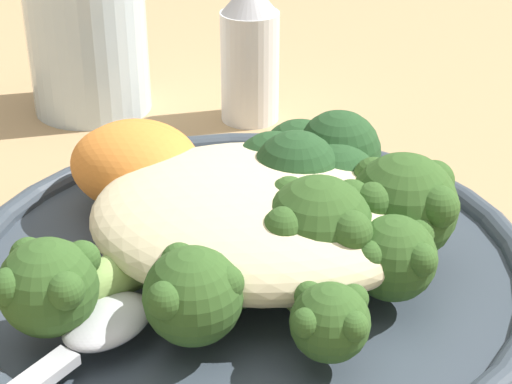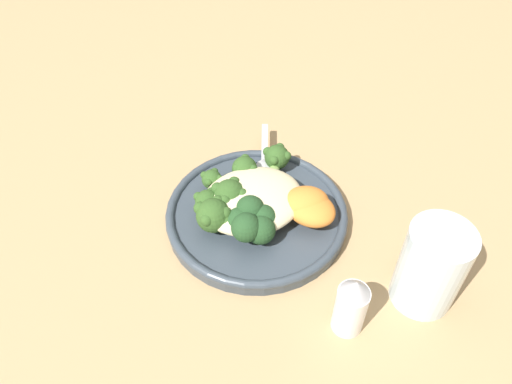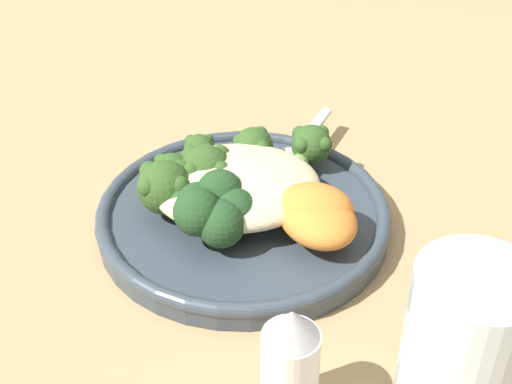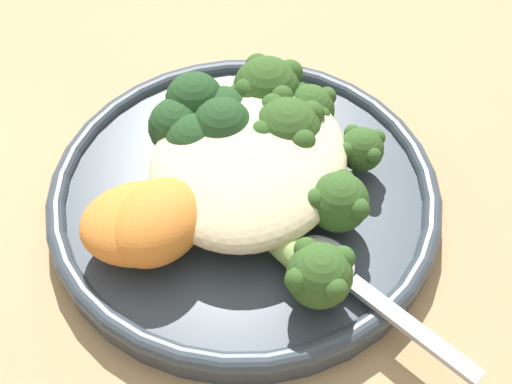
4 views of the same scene
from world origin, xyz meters
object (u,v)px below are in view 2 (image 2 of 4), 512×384
object	(u,v)px
broccoli_stalk_0	(274,170)
broccoli_stalk_6	(219,215)
quinoa_mound	(252,200)
spoon	(264,161)
broccoli_stalk_4	(234,197)
salt_shaker	(351,305)
broccoli_stalk_3	(227,189)
broccoli_stalk_1	(249,179)
broccoli_stalk_7	(233,216)
broccoli_stalk_2	(250,186)
kale_tuft	(252,221)
broccoli_stalk_5	(220,204)
plate	(257,214)
water_glass	(431,267)
sweet_potato_chunk_0	(310,208)
sweet_potato_chunk_1	(305,203)

from	to	relation	value
broccoli_stalk_0	broccoli_stalk_6	distance (m)	0.11
quinoa_mound	spoon	world-z (taller)	quinoa_mound
broccoli_stalk_6	broccoli_stalk_4	bearing A→B (deg)	-139.26
salt_shaker	broccoli_stalk_3	bearing A→B (deg)	101.09
broccoli_stalk_1	broccoli_stalk_6	size ratio (longest dim) A/B	1.04
spoon	broccoli_stalk_7	bearing A→B (deg)	160.97
broccoli_stalk_4	broccoli_stalk_7	world-z (taller)	broccoli_stalk_4
broccoli_stalk_4	salt_shaker	world-z (taller)	salt_shaker
broccoli_stalk_2	kale_tuft	size ratio (longest dim) A/B	1.16
broccoli_stalk_5	broccoli_stalk_6	world-z (taller)	broccoli_stalk_6
plate	broccoli_stalk_6	xyz separation A→B (m)	(-0.05, -0.00, 0.03)
broccoli_stalk_6	kale_tuft	xyz separation A→B (m)	(0.03, -0.03, 0.00)
quinoa_mound	broccoli_stalk_0	size ratio (longest dim) A/B	1.25
plate	broccoli_stalk_1	bearing A→B (deg)	77.39
broccoli_stalk_7	water_glass	size ratio (longest dim) A/B	0.80
broccoli_stalk_1	broccoli_stalk_3	size ratio (longest dim) A/B	1.00
sweet_potato_chunk_0	broccoli_stalk_1	bearing A→B (deg)	118.42
broccoli_stalk_2	broccoli_stalk_5	size ratio (longest dim) A/B	0.80
spoon	water_glass	distance (m)	0.27
quinoa_mound	broccoli_stalk_1	size ratio (longest dim) A/B	1.20
broccoli_stalk_4	broccoli_stalk_6	distance (m)	0.03
broccoli_stalk_5	broccoli_stalk_3	bearing A→B (deg)	-98.48
spoon	quinoa_mound	bearing A→B (deg)	170.38
quinoa_mound	broccoli_stalk_2	distance (m)	0.03
broccoli_stalk_0	sweet_potato_chunk_1	xyz separation A→B (m)	(0.01, -0.07, 0.00)
quinoa_mound	sweet_potato_chunk_0	bearing A→B (deg)	-36.34
broccoli_stalk_2	spoon	world-z (taller)	broccoli_stalk_2
broccoli_stalk_2	broccoli_stalk_6	distance (m)	0.07
plate	kale_tuft	bearing A→B (deg)	-124.90
plate	spoon	world-z (taller)	spoon
plate	broccoli_stalk_4	bearing A→B (deg)	150.41
broccoli_stalk_5	broccoli_stalk_6	size ratio (longest dim) A/B	0.88
plate	kale_tuft	world-z (taller)	kale_tuft
broccoli_stalk_2	sweet_potato_chunk_1	distance (m)	0.08
plate	sweet_potato_chunk_1	world-z (taller)	sweet_potato_chunk_1
broccoli_stalk_4	kale_tuft	bearing A→B (deg)	135.65
sweet_potato_chunk_0	kale_tuft	distance (m)	0.08
broccoli_stalk_7	spoon	bearing A→B (deg)	-132.71
broccoli_stalk_7	broccoli_stalk_1	bearing A→B (deg)	-129.15
plate	quinoa_mound	size ratio (longest dim) A/B	1.78
water_glass	broccoli_stalk_0	bearing A→B (deg)	107.44
broccoli_stalk_5	broccoli_stalk_6	xyz separation A→B (m)	(-0.01, -0.02, 0.01)
broccoli_stalk_2	broccoli_stalk_3	distance (m)	0.03
broccoli_stalk_0	kale_tuft	distance (m)	0.10
sweet_potato_chunk_0	sweet_potato_chunk_1	distance (m)	0.01
broccoli_stalk_1	salt_shaker	size ratio (longest dim) A/B	1.31
broccoli_stalk_4	kale_tuft	distance (m)	0.05
plate	broccoli_stalk_4	world-z (taller)	broccoli_stalk_4
broccoli_stalk_4	broccoli_stalk_5	world-z (taller)	broccoli_stalk_4
sweet_potato_chunk_0	salt_shaker	size ratio (longest dim) A/B	0.81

